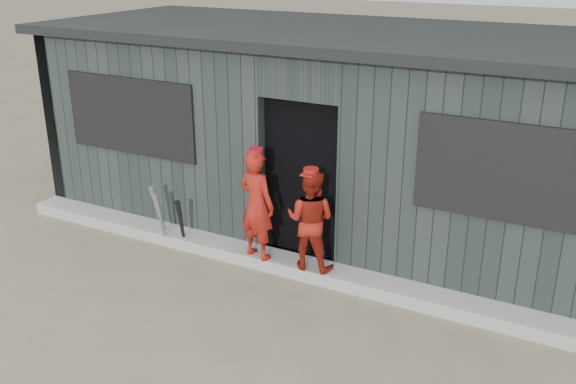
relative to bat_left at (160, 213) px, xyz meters
The scene contains 9 objects.
ground 2.53m from the bat_left, 43.46° to the right, with size 80.00×80.00×0.00m, color #776B52.
curb 1.85m from the bat_left, ahead, with size 8.00×0.36×0.15m, color #A5A6A0.
bat_left is the anchor object (origin of this frame).
bat_mid 0.15m from the bat_left, 45.19° to the right, with size 0.07×0.07×0.75m, color gray.
bat_right 0.37m from the bat_left, ahead, with size 0.07×0.07×0.70m, color black.
player_red_left 1.51m from the bat_left, ahead, with size 0.48×0.31×1.31m, color #A31D14.
player_red_right 2.15m from the bat_left, ahead, with size 0.57×0.44×1.17m, color maroon.
player_grey_back 2.16m from the bat_left, 19.75° to the left, with size 0.65×0.42×1.34m, color #AAAAAA.
dugout 2.69m from the bat_left, 44.50° to the left, with size 8.30×3.30×2.62m.
Camera 1 is at (3.18, -4.15, 3.59)m, focal length 40.00 mm.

